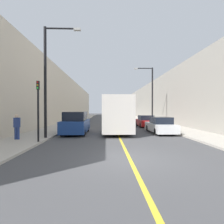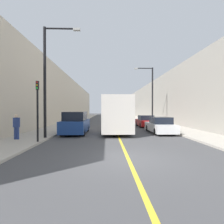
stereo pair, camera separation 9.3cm
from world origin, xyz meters
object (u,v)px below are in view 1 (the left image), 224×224
street_lamp_left (48,75)px  street_lamp_right (151,92)px  bus (115,113)px  traffic_light (38,108)px  parked_suv_left (76,124)px  car_right_mid (146,121)px  car_right_near (160,126)px  pedestrian (17,126)px

street_lamp_left → street_lamp_right: street_lamp_left is taller
bus → traffic_light: (-5.22, -6.98, 0.47)m
parked_suv_left → car_right_mid: size_ratio=1.09×
car_right_near → traffic_light: 10.51m
parked_suv_left → car_right_mid: bearing=39.0°
bus → pedestrian: 9.30m
parked_suv_left → street_lamp_left: size_ratio=0.61×
parked_suv_left → traffic_light: bearing=-108.8°
bus → street_lamp_left: bearing=-133.5°
car_right_near → car_right_mid: bearing=89.8°
bus → traffic_light: bearing=-126.8°
street_lamp_left → traffic_light: street_lamp_left is taller
parked_suv_left → pedestrian: parked_suv_left is taller
parked_suv_left → traffic_light: (-1.57, -4.61, 1.32)m
traffic_light → pedestrian: (-1.78, 0.91, -1.21)m
street_lamp_right → traffic_light: bearing=-129.0°
pedestrian → parked_suv_left: bearing=47.8°
pedestrian → traffic_light: bearing=-27.0°
street_lamp_right → pedestrian: (-12.28, -12.07, -3.60)m
car_right_near → traffic_light: bearing=-153.1°
bus → street_lamp_left: (-5.10, -5.38, 2.90)m
street_lamp_right → traffic_light: (-10.50, -12.97, -2.39)m
parked_suv_left → street_lamp_left: (-1.45, -3.01, 3.76)m
street_lamp_left → bus: bearing=46.5°
bus → street_lamp_left: size_ratio=1.32×
car_right_near → street_lamp_right: bearing=81.5°
bus → car_right_mid: bus is taller
car_right_near → traffic_light: traffic_light is taller
car_right_mid → car_right_near: bearing=-90.2°
parked_suv_left → car_right_mid: 9.94m
street_lamp_left → pedestrian: (-1.90, -0.69, -3.64)m
bus → street_lamp_left: 7.96m
street_lamp_left → street_lamp_right: size_ratio=1.01×
street_lamp_right → parked_suv_left: bearing=-136.9°
car_right_mid → street_lamp_left: (-9.18, -9.26, 4.01)m
bus → car_right_near: size_ratio=2.26×
street_lamp_left → pedestrian: street_lamp_left is taller
pedestrian → street_lamp_left: bearing=20.0°
bus → car_right_near: bus is taller
bus → car_right_mid: bearing=43.6°
street_lamp_right → traffic_light: street_lamp_right is taller
parked_suv_left → street_lamp_right: (8.93, 8.36, 3.71)m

